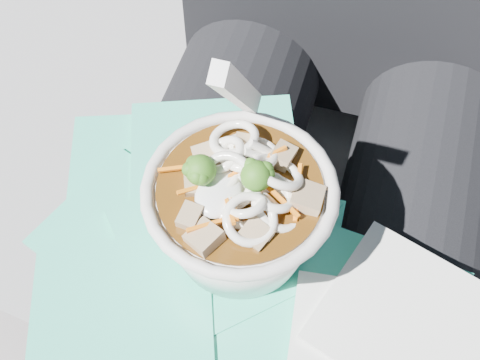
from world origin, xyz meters
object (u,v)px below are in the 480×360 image
(stone_ledge, at_px, (302,276))
(udon_bowl, at_px, (240,207))
(plastic_bag, at_px, (225,261))
(person_body, at_px, (314,181))
(lap, at_px, (287,287))

(stone_ledge, bearing_deg, udon_bowl, -102.98)
(stone_ledge, xyz_separation_m, plastic_bag, (-0.05, -0.18, 0.37))
(person_body, xyz_separation_m, plastic_bag, (-0.05, -0.12, 0.05))
(udon_bowl, bearing_deg, lap, 21.29)
(plastic_bag, bearing_deg, udon_bowl, 65.57)
(stone_ledge, relative_size, plastic_bag, 2.89)
(stone_ledge, xyz_separation_m, udon_bowl, (-0.04, -0.16, 0.42))
(person_body, bearing_deg, plastic_bag, -110.20)
(stone_ledge, distance_m, lap, 0.32)
(lap, distance_m, person_body, 0.10)
(person_body, height_order, plastic_bag, person_body)
(lap, relative_size, udon_bowl, 2.59)
(stone_ledge, height_order, person_body, person_body)
(lap, relative_size, plastic_bag, 1.39)
(udon_bowl, bearing_deg, person_body, 70.46)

